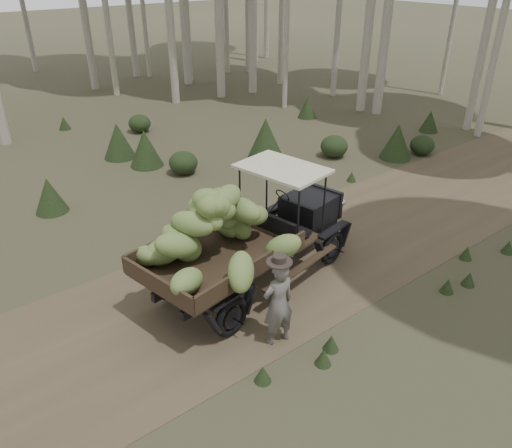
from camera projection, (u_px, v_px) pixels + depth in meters
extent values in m
plane|color=#473D2B|center=(232.00, 290.00, 9.76)|extent=(120.00, 120.00, 0.00)
cube|color=brown|center=(232.00, 290.00, 9.76)|extent=(70.00, 4.00, 0.01)
cube|color=black|center=(309.00, 208.00, 10.75)|extent=(1.13, 1.09, 0.54)
cube|color=black|center=(323.00, 200.00, 11.10)|extent=(0.27, 0.98, 0.61)
cube|color=black|center=(268.00, 227.00, 9.80)|extent=(0.32, 1.36, 0.54)
cube|color=#38281C|center=(218.00, 259.00, 8.94)|extent=(3.02, 2.23, 0.08)
cube|color=#38281C|center=(185.00, 234.00, 9.37)|extent=(2.71, 0.55, 0.31)
cube|color=#38281C|center=(255.00, 269.00, 8.34)|extent=(2.71, 0.55, 0.31)
cube|color=#38281C|center=(157.00, 284.00, 7.95)|extent=(0.38, 1.74, 0.31)
cube|color=beige|center=(282.00, 169.00, 9.55)|extent=(1.41, 1.84, 0.06)
cube|color=black|center=(242.00, 247.00, 10.01)|extent=(4.45, 0.91, 0.18)
cube|color=black|center=(270.00, 261.00, 9.58)|extent=(4.45, 0.91, 0.18)
torus|color=black|center=(274.00, 224.00, 11.36)|extent=(0.76, 0.27, 0.74)
torus|color=black|center=(332.00, 248.00, 10.45)|extent=(0.76, 0.27, 0.74)
torus|color=black|center=(171.00, 282.00, 9.36)|extent=(0.76, 0.27, 0.74)
torus|color=black|center=(231.00, 317.00, 8.45)|extent=(0.76, 0.27, 0.74)
sphere|color=beige|center=(309.00, 191.00, 11.39)|extent=(0.18, 0.18, 0.18)
sphere|color=beige|center=(342.00, 202.00, 10.88)|extent=(0.18, 0.18, 0.18)
ellipsoid|color=olive|center=(238.00, 226.00, 9.42)|extent=(0.43, 0.75, 0.63)
ellipsoid|color=olive|center=(176.00, 245.00, 8.27)|extent=(0.94, 0.58, 0.67)
ellipsoid|color=olive|center=(200.00, 211.00, 8.59)|extent=(0.64, 0.90, 0.41)
ellipsoid|color=olive|center=(220.00, 205.00, 8.39)|extent=(0.88, 0.86, 0.59)
ellipsoid|color=olive|center=(147.00, 256.00, 8.65)|extent=(0.48, 0.82, 0.55)
ellipsoid|color=olive|center=(255.00, 215.00, 9.20)|extent=(0.70, 0.41, 0.53)
ellipsoid|color=olive|center=(209.00, 216.00, 8.40)|extent=(0.40, 0.74, 0.56)
ellipsoid|color=olive|center=(211.00, 206.00, 8.27)|extent=(0.86, 0.83, 0.63)
ellipsoid|color=olive|center=(188.00, 249.00, 8.81)|extent=(0.61, 0.82, 0.70)
ellipsoid|color=olive|center=(229.00, 217.00, 9.23)|extent=(0.80, 0.69, 0.41)
ellipsoid|color=olive|center=(192.00, 224.00, 8.33)|extent=(0.76, 0.90, 0.43)
ellipsoid|color=olive|center=(220.00, 201.00, 8.60)|extent=(0.92, 1.03, 0.75)
ellipsoid|color=olive|center=(164.00, 251.00, 8.63)|extent=(0.84, 0.60, 0.57)
ellipsoid|color=olive|center=(231.00, 206.00, 9.49)|extent=(0.47, 0.86, 0.56)
ellipsoid|color=olive|center=(242.00, 210.00, 8.82)|extent=(0.61, 0.87, 0.43)
ellipsoid|color=olive|center=(214.00, 205.00, 8.42)|extent=(0.97, 1.01, 0.74)
ellipsoid|color=olive|center=(227.00, 225.00, 9.47)|extent=(0.39, 0.71, 0.49)
ellipsoid|color=olive|center=(195.00, 221.00, 8.95)|extent=(0.68, 0.84, 0.55)
ellipsoid|color=olive|center=(216.00, 205.00, 8.79)|extent=(0.71, 0.56, 0.42)
ellipsoid|color=olive|center=(226.00, 198.00, 8.46)|extent=(0.81, 0.65, 0.45)
ellipsoid|color=olive|center=(187.00, 282.00, 7.87)|extent=(0.95, 0.80, 0.61)
ellipsoid|color=olive|center=(174.00, 238.00, 8.45)|extent=(0.49, 0.76, 0.43)
ellipsoid|color=olive|center=(222.00, 203.00, 8.93)|extent=(0.85, 0.84, 0.52)
ellipsoid|color=olive|center=(213.00, 207.00, 8.27)|extent=(0.43, 0.73, 0.59)
ellipsoid|color=olive|center=(241.00, 272.00, 7.98)|extent=(0.88, 0.93, 0.74)
ellipsoid|color=olive|center=(283.00, 247.00, 8.70)|extent=(0.86, 0.85, 0.69)
imported|color=#5A5752|center=(278.00, 304.00, 8.11)|extent=(0.61, 0.44, 1.57)
cylinder|color=#2E2520|center=(279.00, 262.00, 7.73)|extent=(0.46, 0.46, 0.02)
cylinder|color=#2E2520|center=(279.00, 259.00, 7.70)|extent=(0.23, 0.23, 0.13)
cone|color=#233319|center=(64.00, 123.00, 18.63)|extent=(0.44, 0.44, 0.49)
ellipsoid|color=#233319|center=(140.00, 123.00, 18.31)|extent=(0.81, 0.81, 0.64)
cone|color=#233319|center=(145.00, 148.00, 15.25)|extent=(1.03, 1.03, 1.14)
ellipsoid|color=#233319|center=(334.00, 146.00, 16.03)|extent=(0.88, 0.88, 0.70)
cone|color=#233319|center=(118.00, 141.00, 15.89)|extent=(1.02, 1.02, 1.13)
cone|color=#233319|center=(430.00, 121.00, 18.35)|extent=(0.70, 0.70, 0.78)
cone|color=#233319|center=(49.00, 195.00, 12.54)|extent=(0.83, 0.83, 0.92)
ellipsoid|color=#233319|center=(422.00, 145.00, 16.24)|extent=(0.79, 0.79, 0.63)
cone|color=#233319|center=(307.00, 107.00, 19.92)|extent=(0.75, 0.75, 0.83)
ellipsoid|color=#233319|center=(183.00, 163.00, 14.79)|extent=(0.85, 0.85, 0.68)
cone|color=#233319|center=(397.00, 141.00, 15.85)|extent=(1.01, 1.01, 1.13)
cone|color=#233319|center=(266.00, 139.00, 15.77)|extent=(1.19, 1.19, 1.32)
cone|color=#233319|center=(177.00, 233.00, 11.44)|extent=(0.27, 0.27, 0.30)
cone|color=#233319|center=(263.00, 374.00, 7.61)|extent=(0.27, 0.27, 0.30)
cone|color=#233319|center=(508.00, 247.00, 10.92)|extent=(0.27, 0.27, 0.30)
cone|color=#233319|center=(174.00, 228.00, 11.65)|extent=(0.27, 0.27, 0.30)
cone|color=#233319|center=(331.00, 342.00, 8.22)|extent=(0.27, 0.27, 0.30)
cone|color=#233319|center=(469.00, 279.00, 9.84)|extent=(0.27, 0.27, 0.30)
cone|color=#233319|center=(352.00, 176.00, 14.39)|extent=(0.27, 0.27, 0.30)
cone|color=#233319|center=(467.00, 253.00, 10.70)|extent=(0.27, 0.27, 0.30)
cone|color=#233319|center=(304.00, 185.00, 13.84)|extent=(0.27, 0.27, 0.30)
cone|color=#233319|center=(448.00, 286.00, 9.64)|extent=(0.27, 0.27, 0.30)
cone|color=#233319|center=(323.00, 357.00, 7.93)|extent=(0.27, 0.27, 0.30)
cone|color=#233319|center=(245.00, 208.00, 12.59)|extent=(0.27, 0.27, 0.30)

